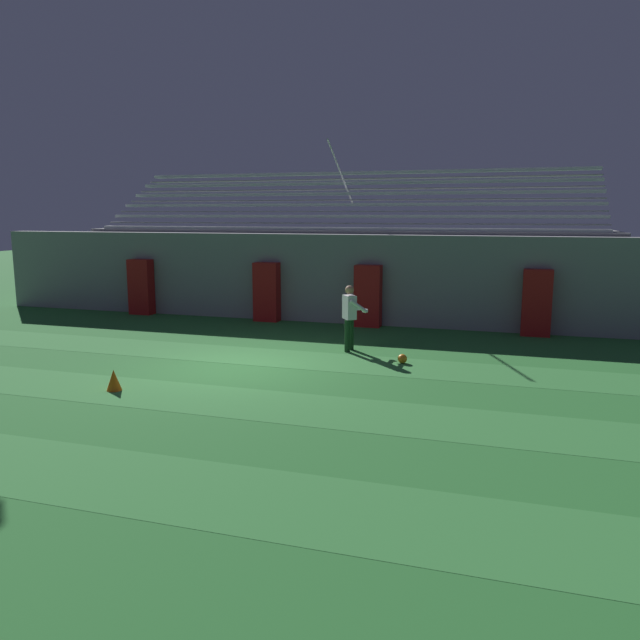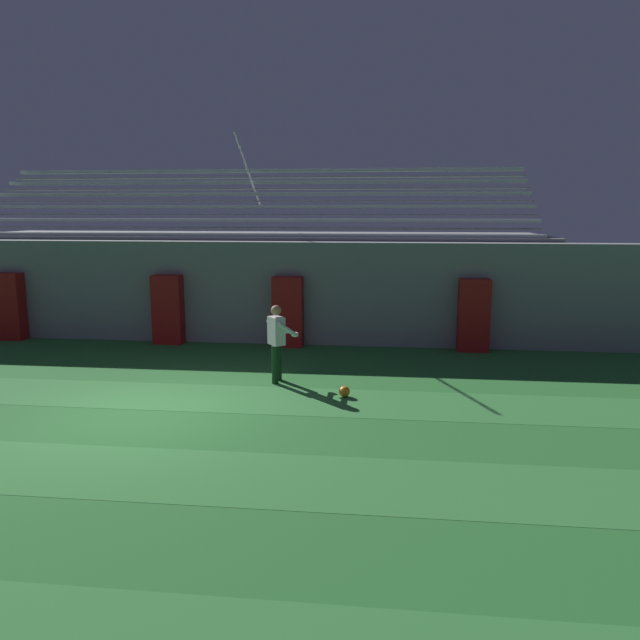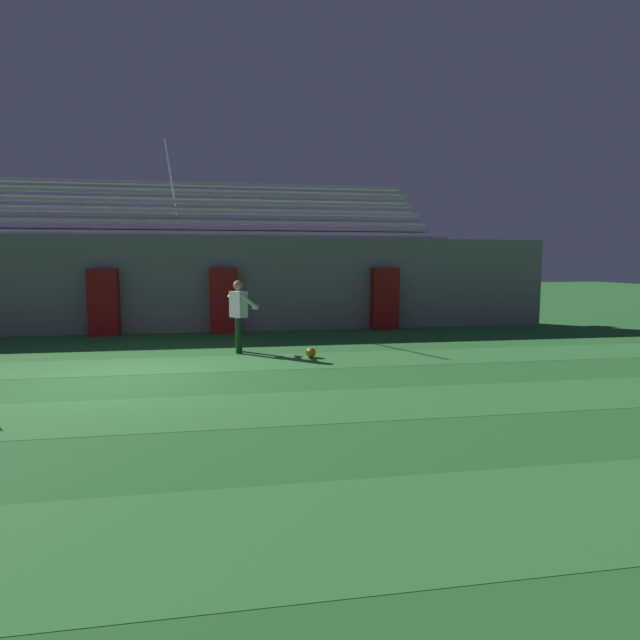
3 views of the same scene
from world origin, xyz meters
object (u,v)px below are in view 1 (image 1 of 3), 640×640
Objects in this scene: padding_pillar_far_right at (537,303)px; traffic_cone at (114,380)px; padding_pillar_gate_left at (267,292)px; padding_pillar_gate_right at (368,296)px; soccer_ball at (402,359)px; goalkeeper at (350,314)px; padding_pillar_far_left at (141,287)px.

padding_pillar_far_right is 11.66m from traffic_cone.
padding_pillar_gate_left is 1.00× the size of padding_pillar_gate_right.
padding_pillar_gate_right is at bearing 180.00° from padding_pillar_far_right.
soccer_ball is 6.39m from traffic_cone.
traffic_cone is (0.21, -8.41, -0.74)m from padding_pillar_gate_left.
padding_pillar_gate_left and padding_pillar_gate_right have the same top height.
goalkeeper is (0.36, -3.50, 0.01)m from padding_pillar_gate_right.
padding_pillar_far_left reaches higher than traffic_cone.
soccer_ball is at bearing -40.45° from padding_pillar_gate_left.
padding_pillar_far_left is 1.00× the size of padding_pillar_far_right.
soccer_ball is (9.91, -4.46, -0.84)m from padding_pillar_far_left.
padding_pillar_far_left is 8.62× the size of soccer_ball.
traffic_cone is (-5.02, -3.95, 0.10)m from soccer_ball.
traffic_cone is (-3.50, -4.91, -0.74)m from goalkeeper.
soccer_ball is (1.88, -4.46, -0.84)m from padding_pillar_gate_right.
padding_pillar_far_left is at bearing 180.00° from padding_pillar_far_right.
padding_pillar_far_left is at bearing 180.00° from padding_pillar_gate_left.
padding_pillar_gate_left is 1.00× the size of padding_pillar_far_left.
padding_pillar_gate_left and padding_pillar_far_right have the same top height.
padding_pillar_far_left is (-4.68, 0.00, 0.00)m from padding_pillar_gate_left.
padding_pillar_far_left is 9.76m from traffic_cone.
goalkeeper is 7.59× the size of soccer_ball.
padding_pillar_far_right is at bearing 0.00° from padding_pillar_gate_right.
soccer_ball is at bearing -32.23° from goalkeeper.
padding_pillar_far_right is 8.62× the size of soccer_ball.
goalkeeper is (-4.54, -3.50, 0.01)m from padding_pillar_far_right.
padding_pillar_far_left is 4.52× the size of traffic_cone.
padding_pillar_far_right reaches higher than traffic_cone.
padding_pillar_gate_left is 1.00× the size of padding_pillar_far_right.
padding_pillar_gate_right is 3.52m from goalkeeper.
traffic_cone is (-8.04, -8.41, -0.74)m from padding_pillar_far_right.
padding_pillar_far_right is at bearing 37.58° from goalkeeper.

